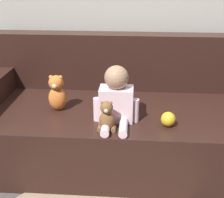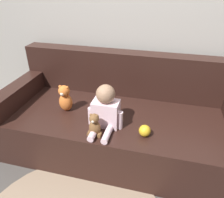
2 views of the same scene
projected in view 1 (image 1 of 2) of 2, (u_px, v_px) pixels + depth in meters
name	position (u px, v px, depth m)	size (l,w,h in m)	color
ground_plane	(125.00, 157.00, 2.46)	(12.00, 12.00, 0.00)	#4C4742
couch	(126.00, 119.00, 2.40)	(2.20, 0.96, 0.90)	black
person_baby	(116.00, 98.00, 2.02)	(0.30, 0.33, 0.38)	silver
teddy_bear_brown	(107.00, 117.00, 1.93)	(0.12, 0.09, 0.20)	brown
plush_toy_side	(57.00, 93.00, 2.19)	(0.13, 0.12, 0.26)	orange
toy_ball	(168.00, 119.00, 2.00)	(0.10, 0.10, 0.10)	gold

